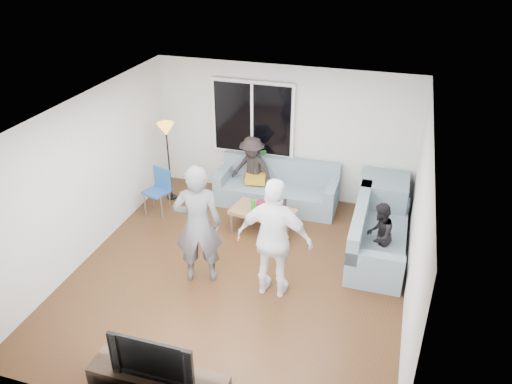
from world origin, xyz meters
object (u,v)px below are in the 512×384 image
(coffee_table, at_px, (263,220))
(player_right, at_px, (275,239))
(sofa_back_section, at_px, (277,185))
(spectator_back, at_px, (252,170))
(player_left, at_px, (198,225))
(television, at_px, (155,354))
(side_chair, at_px, (156,192))
(floor_lamp, at_px, (169,162))
(sofa_right_section, at_px, (380,233))
(spectator_right, at_px, (379,235))

(coffee_table, bearing_deg, player_right, -68.38)
(sofa_back_section, distance_m, spectator_back, 0.55)
(player_left, xyz_separation_m, player_right, (1.16, -0.01, -0.03))
(television, bearing_deg, player_right, 71.73)
(side_chair, bearing_deg, coffee_table, 18.44)
(sofa_back_section, height_order, side_chair, side_chair)
(sofa_back_section, relative_size, side_chair, 2.67)
(spectator_back, bearing_deg, floor_lamp, -155.03)
(sofa_back_section, distance_m, player_left, 2.64)
(sofa_right_section, bearing_deg, player_left, 118.89)
(side_chair, bearing_deg, television, -44.30)
(side_chair, height_order, player_right, player_right)
(side_chair, bearing_deg, player_right, -12.02)
(spectator_right, distance_m, spectator_back, 2.89)
(spectator_right, relative_size, television, 1.11)
(sofa_back_section, distance_m, sofa_right_section, 2.31)
(spectator_back, xyz_separation_m, television, (0.39, -4.80, 0.06))
(sofa_back_section, relative_size, television, 2.35)
(television, bearing_deg, coffee_table, 88.38)
(player_right, bearing_deg, side_chair, -29.40)
(sofa_back_section, height_order, spectator_back, spectator_back)
(floor_lamp, height_order, player_right, player_right)
(sofa_back_section, relative_size, player_left, 1.21)
(floor_lamp, relative_size, spectator_back, 1.18)
(player_right, bearing_deg, television, 73.04)
(coffee_table, distance_m, player_left, 1.83)
(sofa_right_section, relative_size, side_chair, 2.33)
(player_right, xyz_separation_m, television, (-0.74, -2.23, -0.21))
(floor_lamp, height_order, spectator_right, floor_lamp)
(coffee_table, height_order, player_left, player_left)
(player_right, bearing_deg, player_left, 0.99)
(sofa_right_section, bearing_deg, floor_lamp, 79.13)
(sofa_right_section, distance_m, player_right, 2.04)
(player_right, bearing_deg, coffee_table, -67.07)
(sofa_back_section, bearing_deg, side_chair, -155.34)
(sofa_back_section, xyz_separation_m, coffee_table, (0.00, -0.95, -0.22))
(coffee_table, distance_m, spectator_back, 1.20)
(sofa_back_section, height_order, floor_lamp, floor_lamp)
(player_left, bearing_deg, player_right, 160.51)
(sofa_back_section, height_order, sofa_right_section, same)
(sofa_right_section, relative_size, spectator_right, 1.85)
(side_chair, bearing_deg, sofa_right_section, 16.07)
(coffee_table, relative_size, television, 1.13)
(sofa_back_section, xyz_separation_m, spectator_right, (2.02, -1.39, 0.12))
(player_left, bearing_deg, television, 81.52)
(spectator_right, bearing_deg, sofa_right_section, -171.91)
(player_left, bearing_deg, spectator_back, -109.81)
(coffee_table, distance_m, spectator_right, 2.09)
(coffee_table, bearing_deg, television, -91.62)
(television, bearing_deg, player_left, 100.69)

